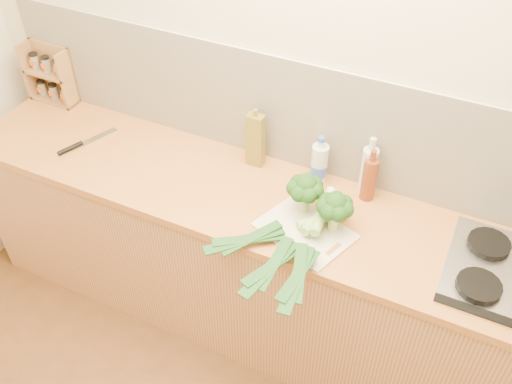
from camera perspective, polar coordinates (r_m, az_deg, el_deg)
room_shell at (r=2.56m, az=5.20°, el=7.31°), size 3.50×3.50×3.50m
counter at (r=2.84m, az=2.13°, el=-7.79°), size 3.20×0.62×0.90m
chopping_board at (r=2.39m, az=4.93°, el=-3.88°), size 0.44×0.38×0.01m
broccoli_left at (r=2.39m, az=4.97°, el=0.40°), size 0.16×0.16×0.19m
broccoli_right at (r=2.32m, az=7.92°, el=-1.42°), size 0.15×0.16×0.19m
leek_front at (r=2.37m, az=3.78°, el=-3.47°), size 0.47×0.50×0.04m
leek_mid at (r=2.32m, az=4.76°, el=-4.11°), size 0.19×0.66×0.04m
leek_back at (r=2.30m, az=5.90°, el=-4.02°), size 0.14×0.70×0.04m
chefs_knife at (r=2.96m, az=-17.41°, el=4.47°), size 0.15×0.32×0.02m
spice_rack at (r=3.31m, az=-19.73°, el=10.80°), size 0.27×0.11×0.32m
oil_tin at (r=2.64m, az=-0.07°, el=5.25°), size 0.08×0.05×0.30m
glass_bottle at (r=2.54m, az=11.16°, el=2.14°), size 0.07×0.07×0.29m
amber_bottle at (r=2.52m, az=11.26°, el=1.34°), size 0.06×0.06×0.26m
water_bottle at (r=2.58m, az=6.33°, el=2.69°), size 0.08×0.08×0.23m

